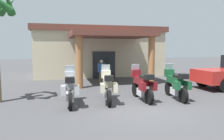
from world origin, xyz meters
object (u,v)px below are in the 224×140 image
at_px(motel_building, 98,51).
at_px(pedestrian, 101,70).
at_px(motorcycle_silver, 70,89).
at_px(motorcycle_cream, 107,87).
at_px(motorcycle_maroon, 142,85).
at_px(motorcycle_green, 176,84).

bearing_deg(motel_building, pedestrian, -98.24).
relative_size(motorcycle_silver, motorcycle_cream, 1.00).
distance_m(motorcycle_cream, motorcycle_maroon, 1.62).
height_order(motorcycle_silver, pedestrian, pedestrian).
relative_size(motorcycle_cream, motorcycle_green, 1.00).
distance_m(motorcycle_silver, pedestrian, 5.15).
bearing_deg(motorcycle_green, motel_building, 15.54).
bearing_deg(motorcycle_silver, motorcycle_cream, -85.05).
distance_m(motel_building, motorcycle_maroon, 10.10).
relative_size(motorcycle_silver, motorcycle_green, 1.00).
bearing_deg(motel_building, motorcycle_maroon, -89.00).
height_order(motel_building, motorcycle_green, motel_building).
distance_m(motel_building, pedestrian, 5.57).
xyz_separation_m(motorcycle_silver, pedestrian, (2.14, 4.68, 0.23)).
bearing_deg(motorcycle_silver, motel_building, -13.98).
xyz_separation_m(motorcycle_cream, motorcycle_green, (3.25, -0.13, 0.00)).
relative_size(motel_building, motorcycle_green, 5.08).
relative_size(motorcycle_maroon, motorcycle_green, 1.00).
relative_size(motorcycle_green, pedestrian, 1.37).
relative_size(motel_building, pedestrian, 6.94).
bearing_deg(pedestrian, motorcycle_cream, 152.89).
xyz_separation_m(motorcycle_silver, motorcycle_maroon, (3.25, 0.11, 0.00)).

